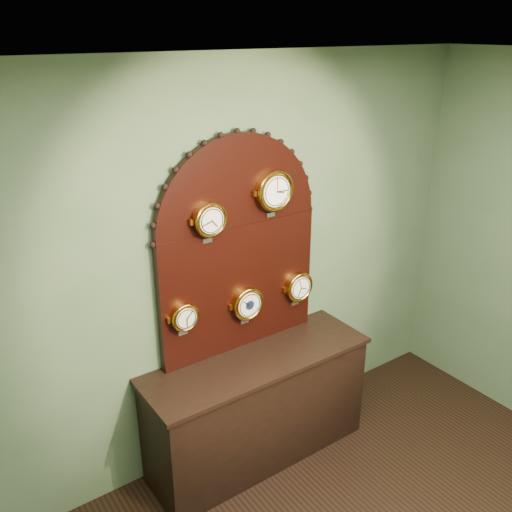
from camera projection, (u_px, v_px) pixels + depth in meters
wall_back at (235, 269)px, 3.73m from camera, size 4.00×0.00×4.00m
shop_counter at (258, 409)px, 3.91m from camera, size 1.60×0.50×0.80m
display_board at (239, 240)px, 3.60m from camera, size 1.26×0.06×1.53m
roman_clock at (209, 220)px, 3.34m from camera, size 0.22×0.08×0.27m
arabic_clock at (274, 191)px, 3.56m from camera, size 0.28×0.08×0.33m
hygrometer at (184, 317)px, 3.47m from camera, size 0.19×0.08×0.24m
barometer at (247, 303)px, 3.74m from camera, size 0.24×0.08×0.29m
tide_clock at (298, 287)px, 3.97m from camera, size 0.23×0.08×0.28m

